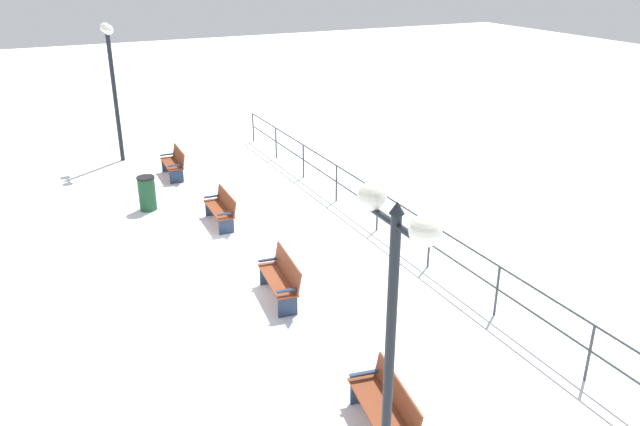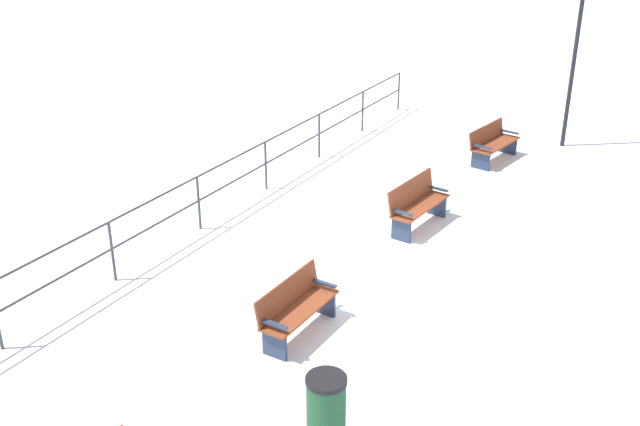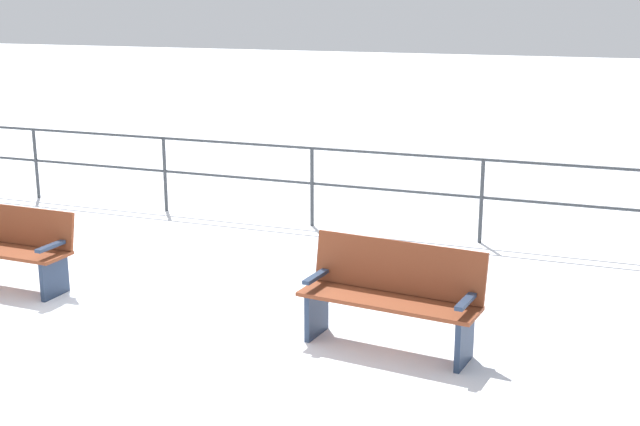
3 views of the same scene
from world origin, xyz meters
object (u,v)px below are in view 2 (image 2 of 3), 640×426
lamppost_middle (582,6)px  trash_bin (326,411)px  bench_third (417,203)px  bench_fourth (492,143)px  bench_second (296,307)px

lamppost_middle → trash_bin: lamppost_middle is taller
bench_third → bench_fourth: bearing=94.7°
bench_second → bench_fourth: bearing=90.5°
bench_second → trash_bin: size_ratio=1.60×
trash_bin → bench_fourth: bearing=97.4°
trash_bin → bench_third: bearing=103.4°
bench_third → trash_bin: trash_bin is taller
bench_second → lamppost_middle: (1.41, 10.49, 2.96)m
bench_second → bench_fourth: bench_second is taller
bench_fourth → lamppost_middle: lamppost_middle is taller
bench_fourth → trash_bin: bearing=-73.2°
bench_fourth → lamppost_middle: size_ratio=0.36×
trash_bin → bench_second: bearing=129.9°
lamppost_middle → bench_second: bearing=-97.7°
bench_fourth → trash_bin: trash_bin is taller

